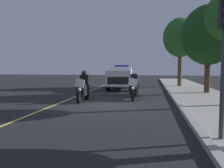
# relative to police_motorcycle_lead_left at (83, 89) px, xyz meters

# --- Properties ---
(ground_plane) EXTENTS (80.00, 80.00, 0.00)m
(ground_plane) POSITION_rel_police_motorcycle_lead_left_xyz_m (0.79, 1.46, -0.70)
(ground_plane) COLOR black
(curb_strip) EXTENTS (48.00, 0.24, 0.15)m
(curb_strip) POSITION_rel_police_motorcycle_lead_left_xyz_m (0.79, 5.10, -0.62)
(curb_strip) COLOR #9E9B93
(curb_strip) RESTS_ON ground
(sidewalk_strip) EXTENTS (48.00, 3.60, 0.10)m
(sidewalk_strip) POSITION_rel_police_motorcycle_lead_left_xyz_m (0.79, 7.00, -0.65)
(sidewalk_strip) COLOR #A8A399
(sidewalk_strip) RESTS_ON ground
(lane_stripe_center) EXTENTS (48.00, 0.12, 0.01)m
(lane_stripe_center) POSITION_rel_police_motorcycle_lead_left_xyz_m (0.79, -1.04, -0.70)
(lane_stripe_center) COLOR #E0D14C
(lane_stripe_center) RESTS_ON ground
(police_motorcycle_lead_left) EXTENTS (2.14, 0.57, 1.72)m
(police_motorcycle_lead_left) POSITION_rel_police_motorcycle_lead_left_xyz_m (0.00, 0.00, 0.00)
(police_motorcycle_lead_left) COLOR black
(police_motorcycle_lead_left) RESTS_ON ground
(police_motorcycle_lead_right) EXTENTS (2.14, 0.57, 1.72)m
(police_motorcycle_lead_right) POSITION_rel_police_motorcycle_lead_left_xyz_m (-1.18, 2.73, 0.00)
(police_motorcycle_lead_right) COLOR black
(police_motorcycle_lead_right) RESTS_ON ground
(police_suv) EXTENTS (4.94, 2.14, 2.05)m
(police_suv) POSITION_rel_police_motorcycle_lead_left_xyz_m (-7.09, 1.26, 0.37)
(police_suv) COLOR silver
(police_suv) RESTS_ON ground
(tree_far_back) EXTENTS (3.69, 3.69, 6.11)m
(tree_far_back) POSITION_rel_police_motorcycle_lead_left_xyz_m (-4.75, 7.64, 3.40)
(tree_far_back) COLOR #42301E
(tree_far_back) RESTS_ON sidewalk_strip
(tree_behind_suv) EXTENTS (3.20, 3.20, 6.39)m
(tree_behind_suv) POSITION_rel_police_motorcycle_lead_left_xyz_m (-10.24, 6.41, 3.92)
(tree_behind_suv) COLOR #4C3823
(tree_behind_suv) RESTS_ON sidewalk_strip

